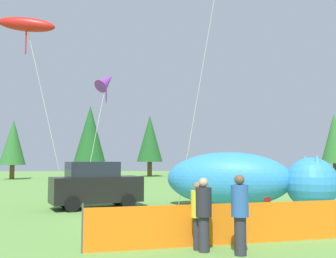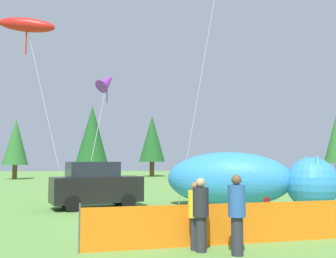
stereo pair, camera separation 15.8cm
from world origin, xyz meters
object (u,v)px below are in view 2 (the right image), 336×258
(parked_car, at_px, (96,185))
(inflatable_cat, at_px, (245,181))
(folding_chair, at_px, (264,207))
(spectator_in_white_shirt, at_px, (201,211))
(kite_purple_delta, at_px, (107,82))
(spectator_in_green_shirt, at_px, (195,213))
(kite_red_lizard, at_px, (27,26))
(spectator_in_yellow_shirt, at_px, (237,211))

(parked_car, distance_m, inflatable_cat, 7.01)
(folding_chair, xyz_separation_m, spectator_in_white_shirt, (-3.03, -4.45, 0.47))
(spectator_in_white_shirt, bearing_deg, kite_purple_delta, 105.25)
(inflatable_cat, height_order, spectator_in_green_shirt, inflatable_cat)
(inflatable_cat, relative_size, spectator_in_white_shirt, 4.47)
(spectator_in_white_shirt, bearing_deg, folding_chair, 55.69)
(folding_chair, height_order, kite_red_lizard, kite_red_lizard)
(kite_red_lizard, bearing_deg, parked_car, 27.70)
(inflatable_cat, bearing_deg, kite_purple_delta, 167.09)
(inflatable_cat, bearing_deg, spectator_in_green_shirt, -93.76)
(spectator_in_green_shirt, distance_m, kite_red_lizard, 11.63)
(spectator_in_green_shirt, bearing_deg, spectator_in_white_shirt, -63.82)
(inflatable_cat, xyz_separation_m, kite_red_lizard, (-9.88, -1.40, 6.80))
(spectator_in_green_shirt, height_order, kite_purple_delta, kite_purple_delta)
(parked_car, height_order, folding_chair, parked_car)
(kite_red_lizard, bearing_deg, spectator_in_yellow_shirt, -45.41)
(folding_chair, height_order, spectator_in_green_shirt, spectator_in_green_shirt)
(folding_chair, distance_m, inflatable_cat, 3.98)
(folding_chair, relative_size, kite_purple_delta, 0.11)
(spectator_in_green_shirt, distance_m, spectator_in_white_shirt, 0.24)
(spectator_in_green_shirt, xyz_separation_m, kite_red_lizard, (-6.32, 6.72, 7.08))
(spectator_in_yellow_shirt, bearing_deg, kite_red_lizard, 134.59)
(folding_chair, height_order, inflatable_cat, inflatable_cat)
(spectator_in_green_shirt, bearing_deg, spectator_in_yellow_shirt, -33.61)
(spectator_in_green_shirt, relative_size, kite_red_lizard, 0.20)
(spectator_in_yellow_shirt, height_order, spectator_in_white_shirt, spectator_in_yellow_shirt)
(folding_chair, xyz_separation_m, spectator_in_yellow_shirt, (-2.24, -4.83, 0.52))
(inflatable_cat, xyz_separation_m, spectator_in_yellow_shirt, (-2.67, -8.72, -0.17))
(spectator_in_green_shirt, bearing_deg, inflatable_cat, 66.30)
(spectator_in_yellow_shirt, relative_size, kite_red_lizard, 0.22)
(folding_chair, relative_size, spectator_in_white_shirt, 0.48)
(kite_red_lizard, bearing_deg, inflatable_cat, 8.09)
(spectator_in_yellow_shirt, xyz_separation_m, kite_purple_delta, (-4.29, 13.22, 5.80))
(inflatable_cat, bearing_deg, parked_car, -160.91)
(parked_car, bearing_deg, spectator_in_yellow_shirt, -85.73)
(spectator_in_white_shirt, bearing_deg, inflatable_cat, 67.45)
(parked_car, relative_size, kite_purple_delta, 0.58)
(kite_red_lizard, bearing_deg, kite_purple_delta, 63.65)
(spectator_in_white_shirt, xyz_separation_m, kite_purple_delta, (-3.50, 12.83, 5.85))
(inflatable_cat, xyz_separation_m, spectator_in_green_shirt, (-3.57, -8.13, -0.28))
(parked_car, xyz_separation_m, spectator_in_green_shirt, (3.44, -8.23, -0.13))
(folding_chair, distance_m, spectator_in_white_shirt, 5.40)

